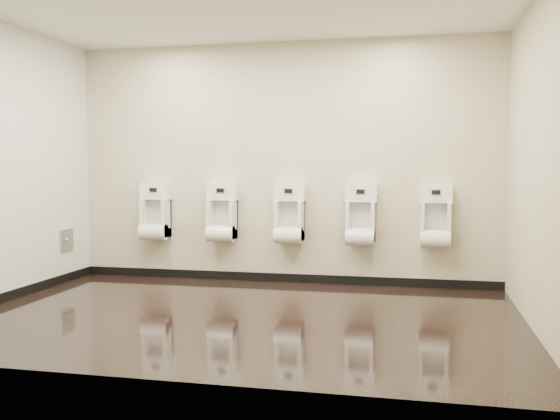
# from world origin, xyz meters

# --- Properties ---
(ground) EXTENTS (5.00, 3.50, 0.00)m
(ground) POSITION_xyz_m (0.00, 0.00, 0.00)
(ground) COLOR black
(ground) RESTS_ON ground
(ceiling) EXTENTS (5.00, 3.50, 0.00)m
(ceiling) POSITION_xyz_m (0.00, 0.00, 2.80)
(ceiling) COLOR silver
(back_wall) EXTENTS (5.00, 0.02, 2.80)m
(back_wall) POSITION_xyz_m (0.00, 1.75, 1.40)
(back_wall) COLOR beige
(back_wall) RESTS_ON ground
(front_wall) EXTENTS (5.00, 0.02, 2.80)m
(front_wall) POSITION_xyz_m (0.00, -1.75, 1.40)
(front_wall) COLOR beige
(front_wall) RESTS_ON ground
(right_wall) EXTENTS (0.02, 3.50, 2.80)m
(right_wall) POSITION_xyz_m (2.50, 0.00, 1.40)
(right_wall) COLOR beige
(right_wall) RESTS_ON ground
(skirting_back) EXTENTS (5.00, 0.02, 0.10)m
(skirting_back) POSITION_xyz_m (0.00, 1.74, 0.05)
(skirting_back) COLOR black
(skirting_back) RESTS_ON ground
(skirting_left) EXTENTS (0.02, 3.50, 0.10)m
(skirting_left) POSITION_xyz_m (-2.49, 0.00, 0.05)
(skirting_left) COLOR black
(skirting_left) RESTS_ON ground
(access_panel) EXTENTS (0.04, 0.25, 0.25)m
(access_panel) POSITION_xyz_m (-2.48, 1.20, 0.50)
(access_panel) COLOR #9E9EA3
(access_panel) RESTS_ON left_wall
(urinal_0) EXTENTS (0.37, 0.27, 0.68)m
(urinal_0) POSITION_xyz_m (-1.55, 1.63, 0.77)
(urinal_0) COLOR white
(urinal_0) RESTS_ON back_wall
(urinal_1) EXTENTS (0.37, 0.27, 0.68)m
(urinal_1) POSITION_xyz_m (-0.70, 1.63, 0.77)
(urinal_1) COLOR white
(urinal_1) RESTS_ON back_wall
(urinal_2) EXTENTS (0.37, 0.27, 0.68)m
(urinal_2) POSITION_xyz_m (0.11, 1.63, 0.77)
(urinal_2) COLOR white
(urinal_2) RESTS_ON back_wall
(urinal_3) EXTENTS (0.37, 0.27, 0.68)m
(urinal_3) POSITION_xyz_m (0.93, 1.63, 0.77)
(urinal_3) COLOR white
(urinal_3) RESTS_ON back_wall
(urinal_4) EXTENTS (0.37, 0.27, 0.68)m
(urinal_4) POSITION_xyz_m (1.75, 1.63, 0.77)
(urinal_4) COLOR white
(urinal_4) RESTS_ON back_wall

